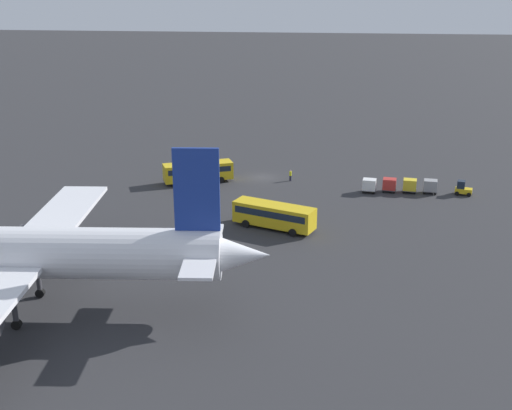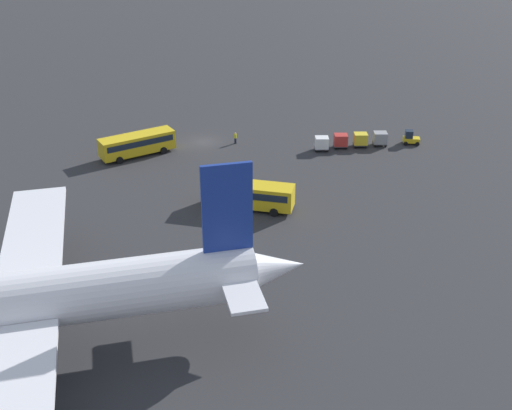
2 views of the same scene
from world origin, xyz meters
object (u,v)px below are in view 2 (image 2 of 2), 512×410
(shuttle_bus_far, at_px, (249,194))
(cargo_cart_white, at_px, (322,143))
(baggage_tug, at_px, (410,138))
(cargo_cart_yellow, at_px, (360,139))
(shuttle_bus_near, at_px, (137,143))
(cargo_cart_grey, at_px, (380,138))
(worker_person, at_px, (235,138))
(cargo_cart_red, at_px, (341,140))
(airplane, at_px, (4,305))

(shuttle_bus_far, xyz_separation_m, cargo_cart_white, (-12.65, -16.11, -0.70))
(baggage_tug, xyz_separation_m, cargo_cart_yellow, (7.63, 0.01, 0.25))
(shuttle_bus_near, xyz_separation_m, shuttle_bus_far, (-13.55, 18.15, 0.04))
(shuttle_bus_near, height_order, cargo_cart_grey, shuttle_bus_near)
(worker_person, xyz_separation_m, cargo_cart_white, (-11.99, 4.50, 0.32))
(cargo_cart_yellow, bearing_deg, worker_person, -12.12)
(baggage_tug, distance_m, worker_person, 25.85)
(cargo_cart_red, relative_size, cargo_cart_white, 1.00)
(shuttle_bus_near, bearing_deg, worker_person, 166.35)
(shuttle_bus_near, height_order, worker_person, shuttle_bus_near)
(cargo_cart_yellow, distance_m, cargo_cart_white, 5.98)
(airplane, height_order, worker_person, airplane)
(cargo_cart_red, bearing_deg, cargo_cart_white, 11.85)
(shuttle_bus_near, height_order, baggage_tug, shuttle_bus_near)
(shuttle_bus_far, distance_m, cargo_cart_yellow, 25.04)
(airplane, xyz_separation_m, shuttle_bus_far, (-22.45, -24.70, -4.18))
(baggage_tug, distance_m, cargo_cart_grey, 4.66)
(baggage_tug, distance_m, cargo_cart_red, 10.61)
(cargo_cart_grey, height_order, cargo_cart_yellow, same)
(airplane, xyz_separation_m, worker_person, (-23.11, -45.31, -5.20))
(cargo_cart_grey, height_order, cargo_cart_red, same)
(cargo_cart_white, bearing_deg, cargo_cart_yellow, -173.73)
(airplane, distance_m, cargo_cart_red, 56.48)
(shuttle_bus_near, relative_size, cargo_cart_yellow, 4.94)
(airplane, relative_size, shuttle_bus_near, 4.53)
(shuttle_bus_near, distance_m, cargo_cart_grey, 35.15)
(worker_person, bearing_deg, cargo_cart_white, 159.42)
(baggage_tug, relative_size, worker_person, 1.52)
(airplane, bearing_deg, shuttle_bus_far, -137.66)
(shuttle_bus_near, relative_size, cargo_cart_grey, 4.94)
(shuttle_bus_near, distance_m, cargo_cart_red, 29.21)
(shuttle_bus_far, xyz_separation_m, worker_person, (-0.66, -20.61, -1.02))
(baggage_tug, bearing_deg, cargo_cart_red, 14.41)
(worker_person, relative_size, cargo_cart_grey, 0.79)
(worker_person, bearing_deg, airplane, 62.98)
(airplane, distance_m, baggage_tug, 64.15)
(baggage_tug, bearing_deg, worker_person, 5.66)
(airplane, bearing_deg, cargo_cart_red, -137.97)
(cargo_cart_yellow, distance_m, cargo_cart_red, 2.97)
(baggage_tug, height_order, cargo_cart_grey, baggage_tug)
(shuttle_bus_far, xyz_separation_m, baggage_tug, (-26.22, -16.77, -0.95))
(worker_person, xyz_separation_m, cargo_cart_grey, (-20.91, 3.84, 0.32))
(airplane, xyz_separation_m, cargo_cart_white, (-35.10, -40.81, -4.88))
(shuttle_bus_far, xyz_separation_m, cargo_cart_grey, (-21.56, -16.77, -0.70))
(shuttle_bus_far, distance_m, worker_person, 20.65)
(baggage_tug, height_order, cargo_cart_white, baggage_tug)
(airplane, bearing_deg, baggage_tug, -144.96)
(baggage_tug, bearing_deg, cargo_cart_grey, 14.18)
(shuttle_bus_near, distance_m, shuttle_bus_far, 22.65)
(airplane, relative_size, baggage_tug, 18.63)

